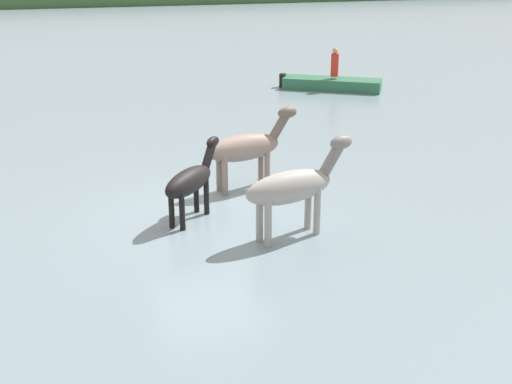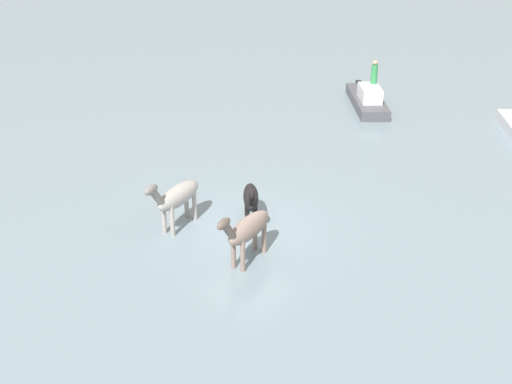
{
  "view_description": "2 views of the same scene",
  "coord_description": "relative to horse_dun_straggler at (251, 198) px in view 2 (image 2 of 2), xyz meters",
  "views": [
    {
      "loc": [
        -2.68,
        -13.7,
        5.81
      ],
      "look_at": [
        0.91,
        -0.89,
        0.77
      ],
      "focal_mm": 46.17,
      "sensor_mm": 36.0,
      "label": 1
    },
    {
      "loc": [
        11.68,
        12.09,
        9.7
      ],
      "look_at": [
        -0.67,
        -0.26,
        1.03
      ],
      "focal_mm": 41.86,
      "sensor_mm": 36.0,
      "label": 2
    }
  ],
  "objects": [
    {
      "name": "person_watcher_seated",
      "position": [
        -13.0,
        -4.34,
        0.83
      ],
      "size": [
        0.32,
        0.32,
        1.19
      ],
      "color": "#338C4C",
      "rests_on": "boat_motor_center"
    },
    {
      "name": "horse_mid_herd",
      "position": [
        1.88,
        -1.47,
        0.2
      ],
      "size": [
        2.61,
        1.12,
        2.03
      ],
      "rotation": [
        0.0,
        0.0,
        0.27
      ],
      "color": "#9E9993",
      "rests_on": "ground_plane"
    },
    {
      "name": "horse_dun_straggler",
      "position": [
        0.0,
        0.0,
        0.0
      ],
      "size": [
        1.7,
        1.81,
        1.67
      ],
      "rotation": [
        0.0,
        0.0,
        0.83
      ],
      "color": "black",
      "rests_on": "ground_plane"
    },
    {
      "name": "boat_motor_center",
      "position": [
        -12.8,
        -4.49,
        -0.6
      ],
      "size": [
        4.49,
        4.57,
        1.35
      ],
      "rotation": [
        0.0,
        0.0,
        0.8
      ],
      "color": "#4C4C51",
      "rests_on": "ground_plane"
    },
    {
      "name": "horse_chestnut_trailing",
      "position": [
        1.69,
        1.57,
        0.17
      ],
      "size": [
        2.55,
        1.03,
        1.97
      ],
      "rotation": [
        0.0,
        0.0,
        0.23
      ],
      "color": "gray",
      "rests_on": "ground_plane"
    },
    {
      "name": "ground_plane",
      "position": [
        0.4,
        0.23,
        -0.92
      ],
      "size": [
        144.29,
        144.29,
        0.0
      ],
      "primitive_type": "plane",
      "color": "gray"
    }
  ]
}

